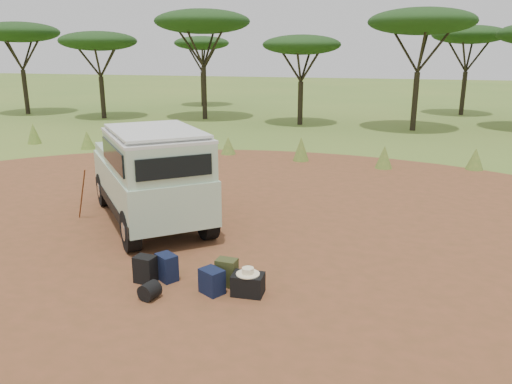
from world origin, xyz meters
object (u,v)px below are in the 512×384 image
(safari_vehicle, at_px, (151,177))
(hard_case, at_px, (248,284))
(backpack_black, at_px, (145,269))
(duffel_navy, at_px, (212,281))
(walking_staff, at_px, (82,194))
(backpack_navy, at_px, (167,267))
(backpack_olive, at_px, (227,272))

(safari_vehicle, height_order, hard_case, safari_vehicle)
(safari_vehicle, xyz_separation_m, backpack_black, (1.41, -2.94, -0.87))
(hard_case, bearing_deg, duffel_navy, -170.44)
(walking_staff, distance_m, backpack_navy, 4.21)
(safari_vehicle, distance_m, backpack_navy, 3.37)
(safari_vehicle, xyz_separation_m, backpack_olive, (2.81, -2.64, -0.87))
(walking_staff, bearing_deg, backpack_navy, -101.26)
(duffel_navy, bearing_deg, walking_staff, 177.81)
(hard_case, bearing_deg, safari_vehicle, 135.77)
(walking_staff, relative_size, duffel_navy, 3.11)
(walking_staff, xyz_separation_m, backpack_black, (3.09, -2.62, -0.39))
(safari_vehicle, bearing_deg, duffel_navy, 0.34)
(safari_vehicle, height_order, backpack_olive, safari_vehicle)
(safari_vehicle, xyz_separation_m, backpack_navy, (1.73, -2.75, -0.87))
(duffel_navy, xyz_separation_m, hard_case, (0.59, 0.13, -0.03))
(safari_vehicle, height_order, backpack_navy, safari_vehicle)
(walking_staff, bearing_deg, backpack_olive, -93.09)
(duffel_navy, height_order, hard_case, duffel_navy)
(backpack_black, height_order, backpack_navy, same)
(backpack_olive, bearing_deg, walking_staff, 156.08)
(safari_vehicle, xyz_separation_m, hard_case, (3.27, -2.86, -0.93))
(duffel_navy, bearing_deg, backpack_navy, -164.98)
(walking_staff, relative_size, backpack_navy, 2.77)
(safari_vehicle, relative_size, backpack_navy, 9.78)
(walking_staff, height_order, hard_case, walking_staff)
(backpack_black, bearing_deg, hard_case, 8.54)
(walking_staff, bearing_deg, duffel_navy, -97.31)
(backpack_olive, relative_size, duffel_navy, 1.12)
(backpack_black, distance_m, duffel_navy, 1.27)
(walking_staff, relative_size, backpack_black, 2.77)
(safari_vehicle, height_order, duffel_navy, safari_vehicle)
(backpack_black, distance_m, backpack_olive, 1.44)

